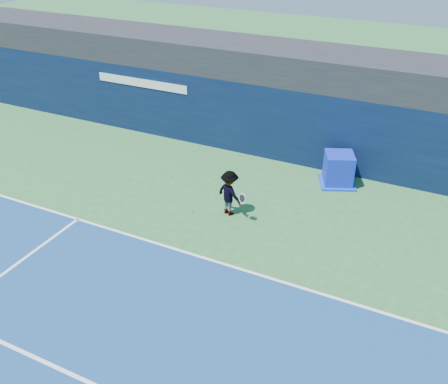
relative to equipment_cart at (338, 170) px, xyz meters
The scene contains 7 objects.
ground 9.43m from the equipment_cart, 102.47° to the right, with size 80.00×80.00×0.00m, color #2F6A35.
baseline 6.54m from the equipment_cart, 108.17° to the right, with size 24.00×0.10×0.01m, color white.
stadium_band 4.33m from the equipment_cart, 131.39° to the left, with size 36.00×3.00×1.20m, color black.
back_wall_assembly 2.60m from the equipment_cart, 147.33° to the left, with size 36.00×1.03×3.00m.
equipment_cart is the anchor object (origin of this frame).
tennis_player 4.54m from the equipment_cart, 126.39° to the right, with size 1.32×0.91×1.58m.
tennis_ball 6.32m from the equipment_cart, 131.91° to the right, with size 0.06×0.06×0.06m.
Camera 1 is at (5.43, -7.27, 9.02)m, focal length 40.00 mm.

